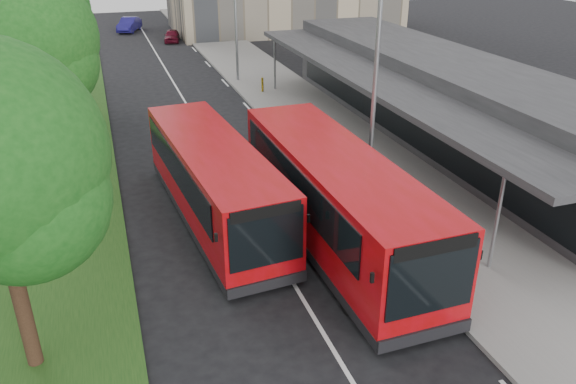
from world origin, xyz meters
name	(u,v)px	position (x,y,z in m)	size (l,w,h in m)	color
ground	(276,254)	(0.00, 0.00, 0.00)	(120.00, 120.00, 0.00)	black
pavement	(272,86)	(6.00, 20.00, 0.07)	(5.00, 80.00, 0.15)	gray
grass_verge	(62,104)	(-7.00, 20.00, 0.05)	(5.00, 80.00, 0.10)	#1C4315
lane_centre_line	(195,118)	(0.00, 15.00, 0.01)	(0.12, 70.00, 0.01)	silver
kerb_dashes	(236,94)	(3.30, 19.00, 0.01)	(0.12, 56.00, 0.01)	silver
station_building	(439,98)	(10.86, 8.00, 2.04)	(7.70, 26.00, 4.00)	#28282A
tree_mid	(30,47)	(-7.01, 9.05, 5.38)	(5.18, 5.18, 8.33)	black
tree_far	(48,15)	(-7.01, 21.05, 5.01)	(4.82, 4.82, 7.75)	black
lamp_post_near	(373,85)	(4.12, 2.00, 4.72)	(1.44, 0.28, 8.00)	gray
lamp_post_far	(234,10)	(4.12, 22.00, 4.72)	(1.44, 0.28, 8.00)	gray
bus_main	(335,199)	(2.05, 0.07, 1.62)	(3.08, 11.23, 3.16)	#B30914
bus_second	(214,182)	(-1.33, 2.97, 1.49)	(3.45, 10.42, 2.90)	#B30914
litter_bin	(311,119)	(5.38, 11.08, 0.61)	(0.52, 0.52, 0.93)	#372116
bollard	(262,85)	(4.94, 18.57, 0.59)	(0.14, 0.14, 0.88)	yellow
car_near	(172,36)	(2.02, 38.20, 0.54)	(1.28, 3.18, 1.08)	#530B1C
car_far	(129,24)	(-1.24, 45.12, 0.68)	(1.45, 4.15, 1.37)	navy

